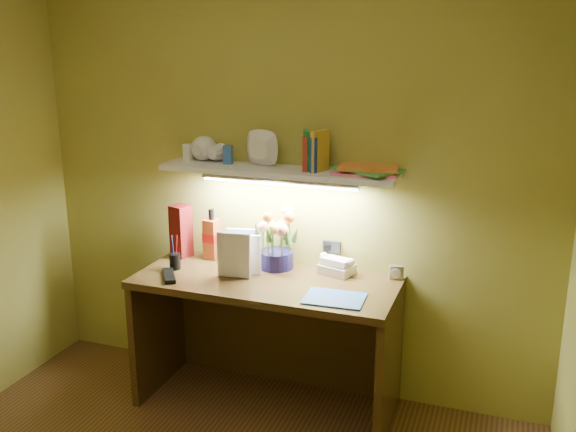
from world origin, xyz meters
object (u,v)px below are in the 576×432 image
(flower_bouquet, at_px, (276,239))
(telephone, at_px, (337,264))
(desk, at_px, (267,343))
(desk_clock, at_px, (396,272))
(whisky_bottle, at_px, (212,234))

(flower_bouquet, bearing_deg, telephone, 2.97)
(desk, xyz_separation_m, flower_bouquet, (-0.01, 0.18, 0.54))
(flower_bouquet, distance_m, desk_clock, 0.68)
(flower_bouquet, distance_m, whisky_bottle, 0.41)
(desk, relative_size, telephone, 7.97)
(telephone, bearing_deg, desk_clock, 21.68)
(desk, bearing_deg, desk_clock, 19.85)
(telephone, relative_size, desk_clock, 2.38)
(desk, relative_size, desk_clock, 18.98)
(desk_clock, height_order, whisky_bottle, whisky_bottle)
(desk_clock, bearing_deg, telephone, 169.93)
(desk_clock, distance_m, whisky_bottle, 1.08)
(desk, height_order, telephone, telephone)
(flower_bouquet, bearing_deg, whisky_bottle, 176.32)
(flower_bouquet, bearing_deg, desk, -86.99)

